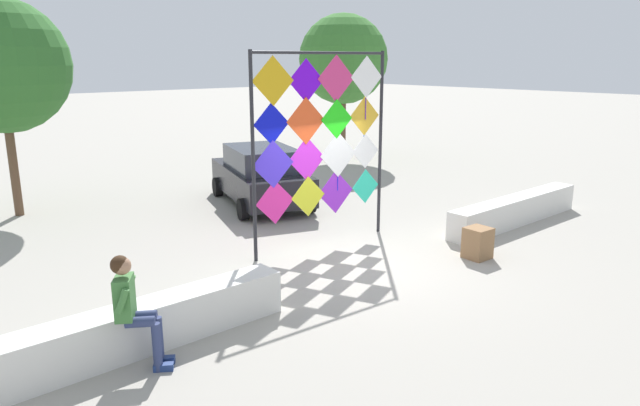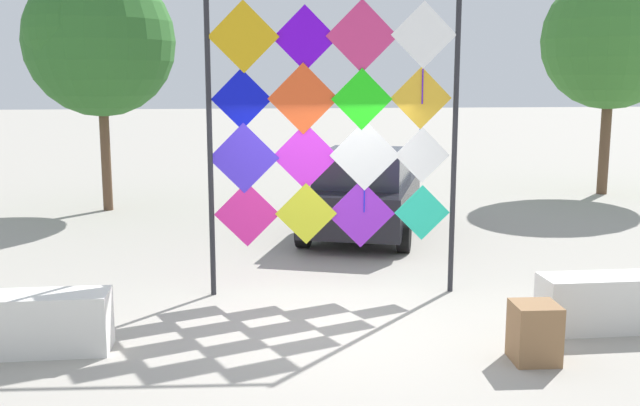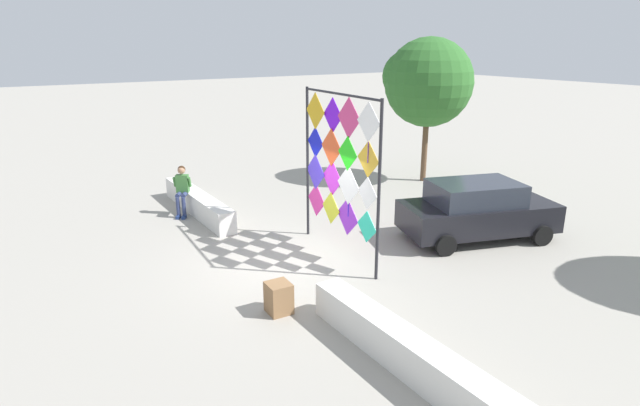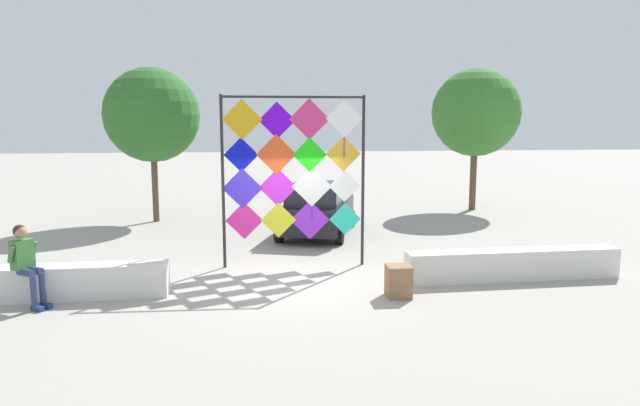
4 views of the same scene
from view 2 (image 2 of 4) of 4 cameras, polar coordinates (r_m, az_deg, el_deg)
name	(u,v)px [view 2 (image 2 of 4)]	position (r m, az deg, el deg)	size (l,w,h in m)	color
ground	(329,327)	(8.43, 0.68, -9.75)	(120.00, 120.00, 0.00)	#9E998E
kite_display_rack	(331,122)	(9.32, 0.89, 6.37)	(3.22, 0.27, 3.88)	#232328
parked_car	(365,192)	(13.20, 3.56, 0.87)	(2.84, 4.27, 1.53)	black
cardboard_box_large	(534,333)	(7.69, 16.53, -9.75)	(0.45, 0.44, 0.60)	olive
tree_far_right	(615,39)	(18.96, 22.22, 11.84)	(3.30, 3.30, 5.37)	brown
tree_broadleaf	(93,42)	(16.05, -17.47, 11.96)	(3.12, 3.12, 5.13)	brown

